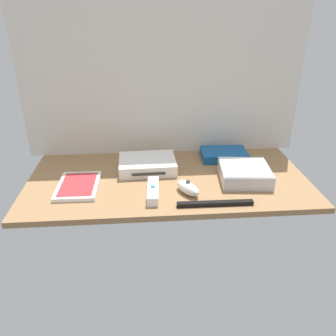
{
  "coord_description": "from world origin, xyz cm",
  "views": [
    {
      "loc": [
        -8.38,
        -106.74,
        56.64
      ],
      "look_at": [
        0.0,
        0.0,
        4.0
      ],
      "focal_mm": 35.82,
      "sensor_mm": 36.0,
      "label": 1
    }
  ],
  "objects_px": {
    "game_console": "(147,164)",
    "remote_wand": "(153,191)",
    "mini_computer": "(244,173)",
    "sensor_bar": "(215,204)",
    "network_router": "(224,155)",
    "remote_nunchuk": "(188,188)",
    "game_case": "(78,186)"
  },
  "relations": [
    {
      "from": "network_router",
      "to": "remote_wand",
      "type": "xyz_separation_m",
      "value": [
        -0.3,
        -0.27,
        -0.0
      ]
    },
    {
      "from": "remote_wand",
      "to": "remote_nunchuk",
      "type": "distance_m",
      "value": 0.12
    },
    {
      "from": "game_console",
      "to": "sensor_bar",
      "type": "height_order",
      "value": "game_console"
    },
    {
      "from": "mini_computer",
      "to": "sensor_bar",
      "type": "relative_size",
      "value": 0.77
    },
    {
      "from": "mini_computer",
      "to": "remote_nunchuk",
      "type": "xyz_separation_m",
      "value": [
        -0.21,
        -0.08,
        -0.01
      ]
    },
    {
      "from": "game_case",
      "to": "game_console",
      "type": "bearing_deg",
      "value": 27.96
    },
    {
      "from": "game_console",
      "to": "remote_nunchuk",
      "type": "distance_m",
      "value": 0.23
    },
    {
      "from": "game_console",
      "to": "game_case",
      "type": "distance_m",
      "value": 0.27
    },
    {
      "from": "network_router",
      "to": "remote_nunchuk",
      "type": "relative_size",
      "value": 1.7
    },
    {
      "from": "network_router",
      "to": "remote_nunchuk",
      "type": "bearing_deg",
      "value": -122.67
    },
    {
      "from": "game_case",
      "to": "sensor_bar",
      "type": "relative_size",
      "value": 0.8
    },
    {
      "from": "mini_computer",
      "to": "remote_wand",
      "type": "height_order",
      "value": "mini_computer"
    },
    {
      "from": "game_console",
      "to": "mini_computer",
      "type": "relative_size",
      "value": 1.16
    },
    {
      "from": "game_console",
      "to": "remote_wand",
      "type": "relative_size",
      "value": 1.43
    },
    {
      "from": "mini_computer",
      "to": "game_case",
      "type": "distance_m",
      "value": 0.58
    },
    {
      "from": "mini_computer",
      "to": "sensor_bar",
      "type": "xyz_separation_m",
      "value": [
        -0.14,
        -0.16,
        -0.02
      ]
    },
    {
      "from": "network_router",
      "to": "sensor_bar",
      "type": "bearing_deg",
      "value": -105.33
    },
    {
      "from": "network_router",
      "to": "remote_nunchuk",
      "type": "distance_m",
      "value": 0.32
    },
    {
      "from": "mini_computer",
      "to": "network_router",
      "type": "height_order",
      "value": "mini_computer"
    },
    {
      "from": "mini_computer",
      "to": "sensor_bar",
      "type": "bearing_deg",
      "value": -130.67
    },
    {
      "from": "remote_wand",
      "to": "sensor_bar",
      "type": "xyz_separation_m",
      "value": [
        0.19,
        -0.08,
        -0.01
      ]
    },
    {
      "from": "game_case",
      "to": "network_router",
      "type": "xyz_separation_m",
      "value": [
        0.55,
        0.2,
        0.01
      ]
    },
    {
      "from": "remote_wand",
      "to": "sensor_bar",
      "type": "height_order",
      "value": "remote_wand"
    },
    {
      "from": "network_router",
      "to": "sensor_bar",
      "type": "distance_m",
      "value": 0.36
    },
    {
      "from": "game_case",
      "to": "network_router",
      "type": "distance_m",
      "value": 0.59
    },
    {
      "from": "sensor_bar",
      "to": "game_case",
      "type": "bearing_deg",
      "value": 162.3
    },
    {
      "from": "game_case",
      "to": "remote_wand",
      "type": "xyz_separation_m",
      "value": [
        0.25,
        -0.07,
        0.01
      ]
    },
    {
      "from": "remote_wand",
      "to": "game_case",
      "type": "bearing_deg",
      "value": 168.47
    },
    {
      "from": "game_case",
      "to": "remote_nunchuk",
      "type": "distance_m",
      "value": 0.37
    },
    {
      "from": "network_router",
      "to": "remote_wand",
      "type": "bearing_deg",
      "value": -136.28
    },
    {
      "from": "network_router",
      "to": "remote_wand",
      "type": "distance_m",
      "value": 0.4
    },
    {
      "from": "mini_computer",
      "to": "remote_wand",
      "type": "bearing_deg",
      "value": -166.2
    }
  ]
}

